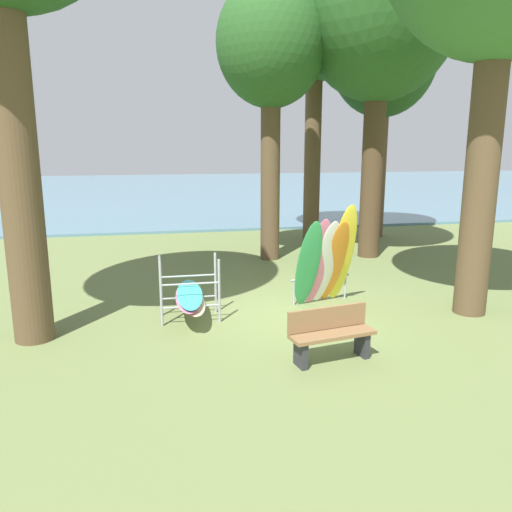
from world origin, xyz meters
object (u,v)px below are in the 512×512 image
Objects in this scene: tree_mid_behind at (316,9)px; tree_far_right_back at (384,57)px; tree_far_left_back at (271,49)px; leaning_board_pile at (326,261)px; board_storage_rack at (190,296)px; park_bench at (331,333)px; tree_deep_back at (380,9)px.

tree_mid_behind is 1.19× the size of tree_far_right_back.
tree_far_left_back is 3.57× the size of leaning_board_pile.
tree_far_right_back is at bearing 59.13° from leaning_board_pile.
tree_mid_behind is 4.64× the size of leaning_board_pile.
board_storage_rack is 1.46× the size of park_bench.
tree_mid_behind is at bearing 52.77° from tree_far_left_back.
tree_far_left_back reaches higher than park_bench.
tree_mid_behind reaches higher than tree_far_left_back.
tree_deep_back is 6.69× the size of park_bench.
tree_mid_behind is 7.04× the size of park_bench.
leaning_board_pile is at bearing -123.32° from tree_deep_back.
tree_far_left_back is 0.92× the size of tree_far_right_back.
tree_deep_back reaches higher than tree_far_right_back.
tree_mid_behind is at bearing 74.93° from leaning_board_pile.
board_storage_rack is (-4.90, -7.79, -7.24)m from tree_mid_behind.
tree_far_left_back is 9.20m from park_bench.
park_bench is (-2.84, -10.20, -7.26)m from tree_mid_behind.
board_storage_rack is at bearing -133.28° from tree_far_right_back.
tree_deep_back reaches higher than leaning_board_pile.
leaning_board_pile is 1.52× the size of park_bench.
tree_deep_back is at bearing -74.02° from tree_mid_behind.
tree_deep_back reaches higher than park_bench.
tree_far_right_back reaches higher than park_bench.
tree_far_left_back is 0.81× the size of tree_deep_back.
board_storage_rack is (-5.79, -4.70, -6.57)m from tree_deep_back.
park_bench is (-5.37, -10.29, -5.86)m from tree_far_right_back.
tree_deep_back is 4.59× the size of board_storage_rack.
tree_mid_behind is 2.89m from tree_far_right_back.
tree_far_right_back is 13.00m from park_bench.
leaning_board_pile is (-2.02, -7.52, -6.73)m from tree_mid_behind.
tree_mid_behind is 11.71m from board_storage_rack.
tree_far_right_back is 12.31m from board_storage_rack.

